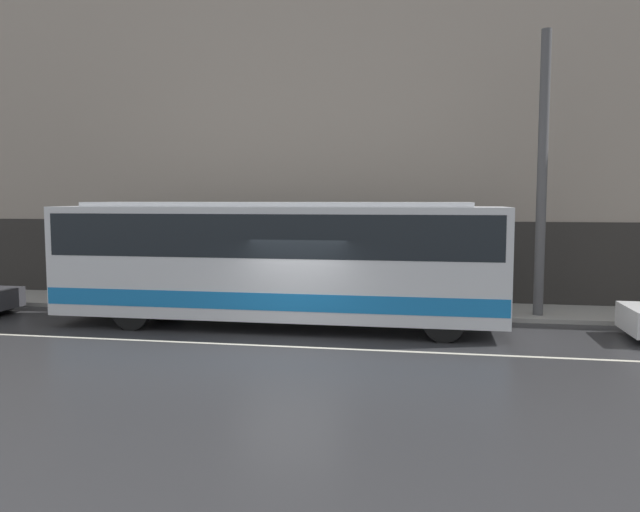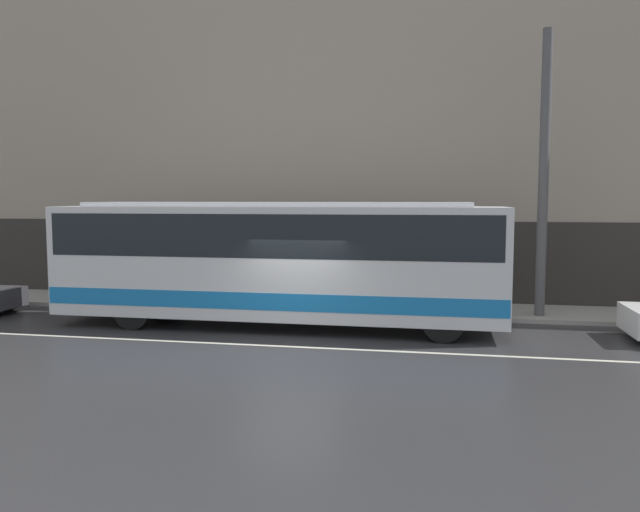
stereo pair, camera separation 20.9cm
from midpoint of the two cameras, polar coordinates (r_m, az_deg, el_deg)
ground_plane at (r=15.11m, az=-3.25°, el=-8.28°), size 60.00×60.00×0.00m
sidewalk at (r=20.24m, az=0.27°, el=-4.64°), size 60.00×2.71×0.13m
building_facade at (r=21.55m, az=0.97°, el=11.35°), size 60.00×0.35×12.07m
lane_stripe at (r=15.11m, az=-3.25°, el=-8.26°), size 54.00×0.14×0.01m
transit_bus at (r=17.20m, az=-4.37°, el=-0.08°), size 12.29×2.58×3.45m
utility_pole_near at (r=19.21m, az=19.35°, el=7.02°), size 0.29×0.29×8.20m
pedestrian_waiting at (r=21.54m, az=-14.64°, el=-1.88°), size 0.36×0.36×1.72m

